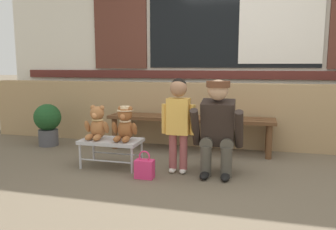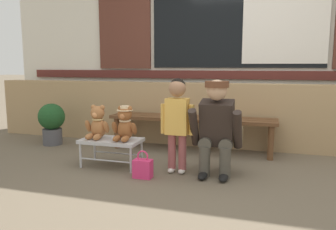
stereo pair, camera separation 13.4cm
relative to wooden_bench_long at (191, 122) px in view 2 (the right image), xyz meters
name	(u,v)px [view 2 (the right image)]	position (x,y,z in m)	size (l,w,h in m)	color
ground_plane	(211,181)	(0.44, -1.06, -0.37)	(60.00, 60.00, 0.00)	brown
brick_low_wall	(230,115)	(0.44, 0.37, 0.05)	(7.08, 0.25, 0.85)	tan
shop_facade	(237,10)	(0.44, 0.88, 1.49)	(7.22, 0.26, 3.72)	silver
wooden_bench_long	(191,122)	(0.00, 0.00, 0.00)	(2.10, 0.40, 0.44)	brown
small_display_bench	(111,142)	(-0.67, -0.89, -0.11)	(0.64, 0.36, 0.30)	#BCBCC1
teddy_bear_plain	(97,123)	(-0.83, -0.89, 0.09)	(0.28, 0.26, 0.36)	#A86B3D
teddy_bear_with_hat	(125,124)	(-0.51, -0.89, 0.10)	(0.28, 0.27, 0.36)	#93562D
child_standing	(177,115)	(0.06, -0.89, 0.22)	(0.35, 0.18, 0.96)	#994C4C
adult_crouching	(218,127)	(0.46, -0.84, 0.11)	(0.50, 0.49, 0.95)	#4C473D
handbag_on_ground	(143,168)	(-0.21, -1.15, -0.28)	(0.18, 0.11, 0.27)	#E53370
potted_plant	(52,121)	(-1.91, -0.22, -0.05)	(0.36, 0.36, 0.57)	#4C4C51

